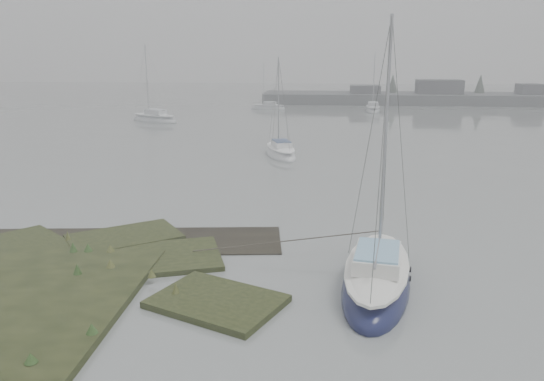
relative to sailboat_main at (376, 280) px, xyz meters
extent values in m
plane|color=slate|center=(-5.13, 29.01, -0.27)|extent=(160.00, 160.00, 0.00)
cube|color=#4C4F51|center=(20.87, 61.01, 0.33)|extent=(60.00, 8.00, 1.60)
cube|color=#424247|center=(4.87, 60.01, 1.13)|extent=(4.00, 3.00, 2.20)
cube|color=#424247|center=(14.87, 60.01, 1.53)|extent=(6.00, 3.00, 3.00)
cube|color=#424247|center=(26.87, 60.01, 1.28)|extent=(3.00, 3.00, 2.50)
cone|color=#384238|center=(8.87, 62.01, 1.93)|extent=(2.00, 2.00, 3.50)
cone|color=#384238|center=(20.87, 62.01, 1.93)|extent=(2.00, 2.00, 3.50)
ellipsoid|color=#111539|center=(0.00, 0.01, -0.16)|extent=(3.03, 6.37, 1.49)
ellipsoid|color=silver|center=(0.00, 0.01, 0.43)|extent=(2.50, 5.53, 0.42)
cube|color=silver|center=(-0.04, -0.25, 0.80)|extent=(1.65, 2.29, 0.44)
cube|color=#81B0D1|center=(-0.04, -0.25, 1.04)|extent=(1.53, 2.10, 0.07)
cylinder|color=#939399|center=(0.14, 0.79, 4.23)|extent=(0.10, 0.10, 6.99)
cylinder|color=#939399|center=(-0.07, -0.42, 1.04)|extent=(0.50, 2.42, 0.08)
ellipsoid|color=silver|center=(-4.27, 20.86, -0.18)|extent=(3.14, 5.34, 1.23)
ellipsoid|color=white|center=(-4.27, 20.86, 0.31)|extent=(2.63, 4.62, 0.35)
cube|color=white|center=(-4.20, 20.65, 0.62)|extent=(1.57, 1.99, 0.36)
cube|color=navy|center=(-4.20, 20.65, 0.82)|extent=(1.45, 1.83, 0.06)
cylinder|color=#939399|center=(-4.47, 21.48, 3.46)|extent=(0.08, 0.08, 5.80)
cylinder|color=#939399|center=(-4.16, 20.51, 0.82)|extent=(0.68, 1.95, 0.07)
ellipsoid|color=#B8BDC2|center=(-18.42, 38.32, -0.17)|extent=(6.09, 4.51, 1.43)
ellipsoid|color=white|center=(-18.42, 38.32, 0.40)|extent=(5.24, 3.81, 0.40)
cube|color=white|center=(-18.20, 38.20, 0.76)|extent=(2.37, 2.07, 0.42)
cube|color=silver|center=(-18.20, 38.20, 0.99)|extent=(2.19, 1.92, 0.07)
cylinder|color=#939399|center=(-19.08, 38.68, 4.06)|extent=(0.09, 0.09, 6.72)
cylinder|color=#939399|center=(-18.05, 38.11, 0.99)|extent=(2.10, 1.19, 0.08)
ellipsoid|color=#A8ACB1|center=(4.97, 49.83, -0.18)|extent=(2.00, 5.37, 1.28)
ellipsoid|color=silver|center=(4.97, 49.83, 0.34)|extent=(1.62, 4.67, 0.36)
cube|color=silver|center=(4.96, 49.60, 0.65)|extent=(1.22, 1.87, 0.38)
cube|color=silver|center=(4.96, 49.60, 0.87)|extent=(1.14, 1.71, 0.06)
cylinder|color=#939399|center=(5.01, 50.51, 3.62)|extent=(0.08, 0.08, 6.04)
cylinder|color=#939399|center=(4.95, 49.45, 0.87)|extent=(0.17, 2.12, 0.07)
ellipsoid|color=silver|center=(-7.81, 51.47, -0.19)|extent=(4.51, 1.90, 1.06)
ellipsoid|color=silver|center=(-7.81, 51.47, 0.23)|extent=(3.92, 1.55, 0.30)
cube|color=silver|center=(-7.62, 51.45, 0.50)|extent=(1.59, 1.09, 0.31)
cube|color=silver|center=(-7.62, 51.45, 0.67)|extent=(1.46, 1.02, 0.05)
cylinder|color=#939399|center=(-8.37, 51.53, 2.96)|extent=(0.07, 0.07, 5.01)
cylinder|color=#939399|center=(-7.49, 51.44, 0.67)|extent=(1.75, 0.24, 0.06)
camera|label=1|loc=(-1.97, -15.05, 6.69)|focal=35.00mm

